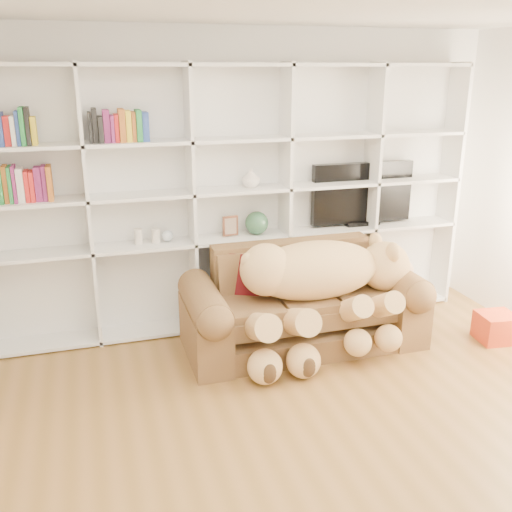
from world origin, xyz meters
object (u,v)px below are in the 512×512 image
object	(u,v)px
sofa	(302,309)
gift_box	(496,327)
teddy_bear	(320,284)
tv	(362,194)

from	to	relation	value
sofa	gift_box	bearing A→B (deg)	-15.28
teddy_bear	gift_box	xyz separation A→B (m)	(1.61, -0.29, -0.49)
gift_box	sofa	bearing A→B (deg)	164.72
teddy_bear	tv	size ratio (longest dim) A/B	1.63
teddy_bear	tv	world-z (taller)	tv
gift_box	tv	xyz separation A→B (m)	(-0.84, 1.11, 1.04)
teddy_bear	tv	xyz separation A→B (m)	(0.77, 0.82, 0.55)
gift_box	tv	size ratio (longest dim) A/B	0.31
tv	gift_box	bearing A→B (deg)	-53.12
sofa	teddy_bear	world-z (taller)	teddy_bear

